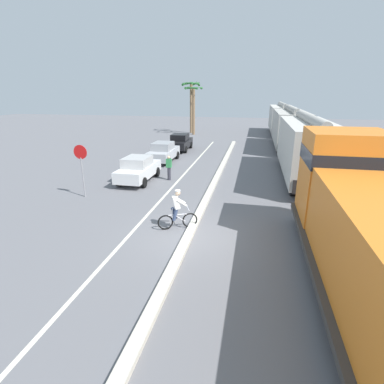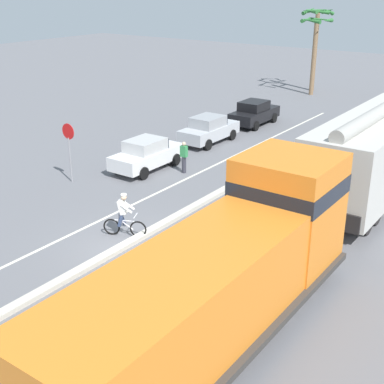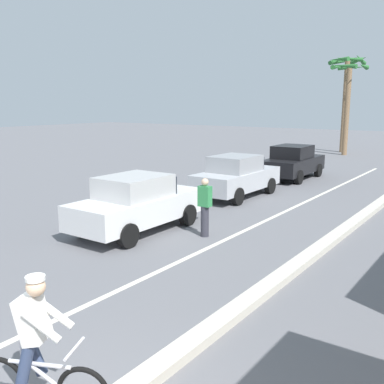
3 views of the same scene
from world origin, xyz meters
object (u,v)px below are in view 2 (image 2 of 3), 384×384
parked_car_black (254,113)px  pedestrian_by_cars (184,157)px  locomotive (226,277)px  cyclist (124,216)px  palm_tree_far (315,40)px  hopper_car_lead (375,153)px  stop_sign (69,141)px  parked_car_silver (209,129)px  palm_tree_near (317,29)px  parked_car_white (147,154)px

parked_car_black → pedestrian_by_cars: size_ratio=2.61×
locomotive → parked_car_black: 23.02m
cyclist → pedestrian_by_cars: cyclist is taller
palm_tree_far → pedestrian_by_cars: bearing=-82.5°
hopper_car_lead → stop_sign: size_ratio=3.68×
cyclist → parked_car_silver: bearing=109.6°
parked_car_silver → stop_sign: 9.57m
hopper_car_lead → stop_sign: hopper_car_lead is taller
hopper_car_lead → parked_car_black: hopper_car_lead is taller
locomotive → pedestrian_by_cars: (-8.71, 9.98, -0.95)m
cyclist → palm_tree_far: bearing=100.3°
parked_car_black → palm_tree_near: (-1.75, 13.47, 4.37)m
cyclist → palm_tree_near: size_ratio=0.24×
palm_tree_far → pedestrian_by_cars: palm_tree_far is taller
palm_tree_near → parked_car_black: bearing=-82.6°
locomotive → pedestrian_by_cars: bearing=131.1°
parked_car_black → palm_tree_far: size_ratio=0.67×
palm_tree_near → pedestrian_by_cars: palm_tree_near is taller
parked_car_black → palm_tree_far: (-1.08, 11.69, 3.66)m
hopper_car_lead → parked_car_silver: size_ratio=2.51×
cyclist → palm_tree_near: 31.88m
parked_car_white → stop_sign: (-1.79, -3.50, 1.21)m
locomotive → parked_car_silver: (-10.68, 15.16, -0.98)m
hopper_car_lead → stop_sign: bearing=-152.8°
parked_car_white → locomotive: bearing=-41.4°
cyclist → palm_tree_far: (-5.32, 29.22, 3.66)m
parked_car_white → palm_tree_near: 25.04m
palm_tree_far → parked_car_black: bearing=-84.7°
parked_car_white → parked_car_black: size_ratio=1.00×
parked_car_black → stop_sign: stop_sign is taller
cyclist → palm_tree_far: 29.93m
hopper_car_lead → parked_car_white: 11.01m
hopper_car_lead → cyclist: size_ratio=6.18×
palm_tree_far → parked_car_white: bearing=-87.3°
locomotive → parked_car_silver: locomotive is taller
locomotive → palm_tree_near: bearing=109.9°
parked_car_white → pedestrian_by_cars: same height
cyclist → pedestrian_by_cars: size_ratio=1.06×
stop_sign → pedestrian_by_cars: 5.66m
locomotive → cyclist: 7.02m
palm_tree_near → locomotive: bearing=-70.1°
stop_sign → palm_tree_near: (0.05, 28.10, 3.16)m
parked_car_silver → pedestrian_by_cars: size_ratio=2.60×
cyclist → parked_car_white: bearing=123.5°
parked_car_silver → pedestrian_by_cars: bearing=-69.2°
cyclist → stop_sign: 6.80m
parked_car_silver → cyclist: bearing=-70.4°
hopper_car_lead → palm_tree_far: 23.24m
parked_car_black → pedestrian_by_cars: same height
parked_car_white → cyclist: cyclist is taller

